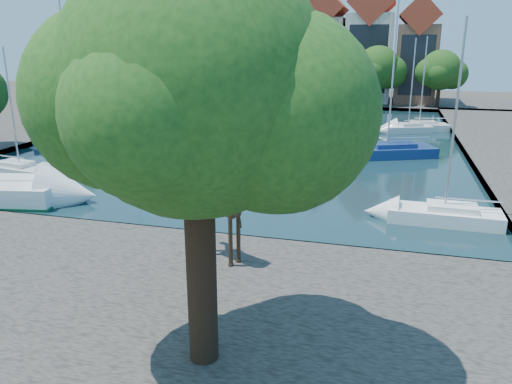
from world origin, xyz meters
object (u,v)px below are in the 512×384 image
at_px(giraffe_statue, 213,195).
at_px(sailboat_left_a, 20,168).
at_px(sailboat_right_a, 444,212).
at_px(plane_tree, 200,95).

distance_m(giraffe_statue, sailboat_left_a, 20.35).
bearing_deg(sailboat_right_a, giraffe_statue, -140.55).
distance_m(plane_tree, sailboat_left_a, 26.56).
bearing_deg(giraffe_statue, plane_tree, -72.04).
height_order(plane_tree, sailboat_left_a, plane_tree).
relative_size(sailboat_left_a, sailboat_right_a, 0.86).
bearing_deg(giraffe_statue, sailboat_left_a, 150.25).
bearing_deg(sailboat_left_a, plane_tree, -39.98).
relative_size(plane_tree, giraffe_statue, 1.99).
bearing_deg(sailboat_right_a, plane_tree, -117.44).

